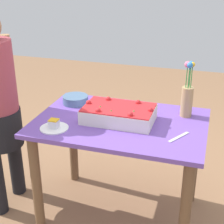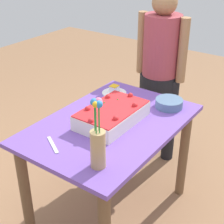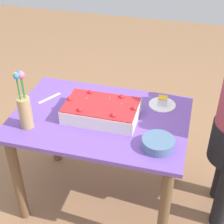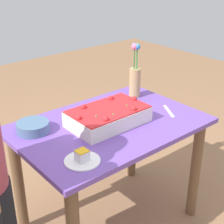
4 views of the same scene
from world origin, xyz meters
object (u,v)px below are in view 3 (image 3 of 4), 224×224
(fruit_bowl, at_px, (158,143))
(flower_vase, at_px, (24,107))
(cake_knife, at_px, (50,98))
(serving_plate_with_slice, at_px, (162,103))
(sheet_cake, at_px, (102,110))

(fruit_bowl, bearing_deg, flower_vase, -179.18)
(cake_knife, bearing_deg, serving_plate_with_slice, 129.05)
(fruit_bowl, bearing_deg, serving_plate_with_slice, 94.71)
(sheet_cake, xyz_separation_m, cake_knife, (-0.42, 0.12, -0.05))
(serving_plate_with_slice, bearing_deg, cake_knife, -171.41)
(flower_vase, bearing_deg, serving_plate_with_slice, 29.95)
(serving_plate_with_slice, bearing_deg, sheet_cake, -147.15)
(sheet_cake, xyz_separation_m, flower_vase, (-0.43, -0.22, 0.09))
(cake_knife, xyz_separation_m, fruit_bowl, (0.82, -0.33, 0.03))
(flower_vase, bearing_deg, cake_knife, 89.34)
(cake_knife, bearing_deg, fruit_bowl, 98.92)
(sheet_cake, distance_m, flower_vase, 0.49)
(sheet_cake, relative_size, serving_plate_with_slice, 2.56)
(sheet_cake, height_order, flower_vase, flower_vase)
(cake_knife, relative_size, fruit_bowl, 0.97)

